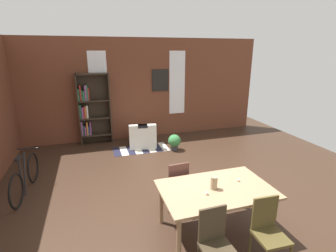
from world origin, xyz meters
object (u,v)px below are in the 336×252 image
(armchair_white, at_px, (142,137))
(bicycle_second, at_px, (25,177))
(dining_chair_far_left, at_px, (176,183))
(bookshelf_tall, at_px, (92,109))
(dining_chair_near_right, at_px, (268,230))
(potted_plant_by_shelf, at_px, (174,141))
(vase_on_table, at_px, (214,183))
(dining_chair_near_left, at_px, (216,242))
(dining_table, at_px, (216,193))

(armchair_white, distance_m, bicycle_second, 3.44)
(dining_chair_far_left, xyz_separation_m, bookshelf_tall, (-1.37, 4.09, 0.60))
(dining_chair_near_right, bearing_deg, dining_chair_far_left, 116.88)
(dining_chair_far_left, distance_m, potted_plant_by_shelf, 2.90)
(potted_plant_by_shelf, bearing_deg, vase_on_table, -98.82)
(dining_chair_near_left, bearing_deg, dining_chair_near_right, -0.00)
(vase_on_table, distance_m, armchair_white, 4.20)
(vase_on_table, relative_size, potted_plant_by_shelf, 0.43)
(dining_chair_near_left, relative_size, potted_plant_by_shelf, 1.99)
(bookshelf_tall, bearing_deg, bicycle_second, -118.16)
(vase_on_table, height_order, dining_chair_near_left, vase_on_table)
(dining_table, xyz_separation_m, potted_plant_by_shelf, (0.50, 3.52, -0.43))
(bookshelf_tall, bearing_deg, vase_on_table, -70.62)
(dining_chair_far_left, bearing_deg, armchair_white, 89.01)
(dining_chair_near_left, height_order, bicycle_second, dining_chair_near_left)
(bookshelf_tall, xyz_separation_m, armchair_white, (1.43, -0.71, -0.84))
(dining_table, relative_size, potted_plant_by_shelf, 3.65)
(potted_plant_by_shelf, bearing_deg, dining_chair_far_left, -107.95)
(dining_chair_near_right, bearing_deg, dining_chair_near_left, 180.00)
(potted_plant_by_shelf, bearing_deg, dining_table, -98.14)
(dining_chair_near_left, xyz_separation_m, armchair_white, (0.06, 4.92, -0.23))
(dining_table, distance_m, armchair_white, 4.18)
(dining_chair_near_right, bearing_deg, potted_plant_by_shelf, 88.54)
(dining_chair_near_right, height_order, bicycle_second, dining_chair_near_right)
(dining_chair_near_left, relative_size, bicycle_second, 0.57)
(dining_table, relative_size, bicycle_second, 1.04)
(dining_chair_near_left, bearing_deg, bicycle_second, 132.98)
(vase_on_table, height_order, bicycle_second, vase_on_table)
(dining_table, xyz_separation_m, dining_chair_near_right, (0.39, -0.77, -0.18))
(dining_chair_far_left, bearing_deg, potted_plant_by_shelf, 72.05)
(dining_table, height_order, bookshelf_tall, bookshelf_tall)
(dining_chair_far_left, distance_m, armchair_white, 3.39)
(dining_table, height_order, dining_chair_far_left, dining_chair_far_left)
(dining_chair_near_left, height_order, armchair_white, dining_chair_near_left)
(dining_chair_far_left, bearing_deg, dining_chair_near_right, -63.12)
(dining_table, relative_size, bookshelf_tall, 0.79)
(dining_chair_near_right, relative_size, bicycle_second, 0.57)
(dining_chair_near_left, bearing_deg, potted_plant_by_shelf, 78.20)
(dining_table, relative_size, vase_on_table, 8.45)
(vase_on_table, xyz_separation_m, dining_chair_far_left, (-0.34, 0.77, -0.37))
(vase_on_table, bearing_deg, bookshelf_tall, 109.38)
(dining_chair_far_left, distance_m, bicycle_second, 3.14)
(armchair_white, distance_m, potted_plant_by_shelf, 1.05)
(bookshelf_tall, height_order, bicycle_second, bookshelf_tall)
(dining_chair_near_right, xyz_separation_m, potted_plant_by_shelf, (0.11, 4.29, -0.25))
(dining_chair_far_left, height_order, dining_chair_near_right, same)
(armchair_white, bearing_deg, vase_on_table, -86.06)
(vase_on_table, bearing_deg, dining_chair_far_left, 114.07)
(dining_table, bearing_deg, armchair_white, 94.52)
(vase_on_table, distance_m, bicycle_second, 3.87)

